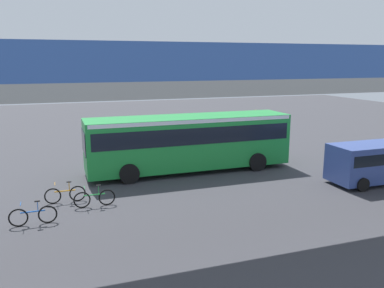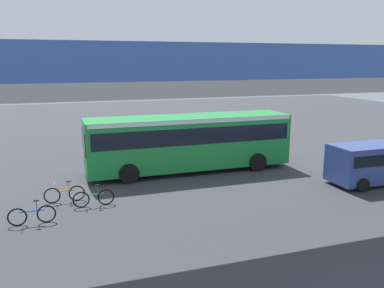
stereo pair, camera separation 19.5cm
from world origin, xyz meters
name	(u,v)px [view 1 (the left image)]	position (x,y,z in m)	size (l,w,h in m)	color
ground	(188,168)	(0.00, 0.00, 0.00)	(80.00, 80.00, 0.00)	#38383D
city_bus	(189,139)	(0.16, 0.62, 1.88)	(11.54, 2.85, 3.15)	#1E8C38
parked_van	(375,160)	(-8.15, 5.85, 1.18)	(4.80, 2.17, 2.05)	#33478C
bicycle_blue	(33,216)	(8.27, 5.91, 0.37)	(1.77, 0.44, 0.96)	black
bicycle_green	(95,198)	(5.85, 4.69, 0.37)	(1.77, 0.44, 0.96)	black
bicycle_orange	(65,195)	(7.03, 3.75, 0.37)	(1.77, 0.44, 0.96)	black
pedestrian	(203,141)	(-2.04, -2.99, 0.89)	(0.38, 0.38, 1.79)	#2D2D38
traffic_sign	(257,123)	(-6.10, -3.05, 1.89)	(0.08, 0.60, 2.80)	slate
lane_dash_leftmost	(233,154)	(-4.00, -2.39, 0.00)	(2.00, 0.20, 0.01)	silver
lane_dash_left	(177,158)	(0.00, -2.39, 0.00)	(2.00, 0.20, 0.01)	silver
lane_dash_centre	(114,164)	(4.00, -2.39, 0.00)	(2.00, 0.20, 0.01)	silver
pedestrian_overpass	(271,95)	(0.00, 9.12, 5.00)	(29.80, 2.60, 6.71)	#9E9E99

